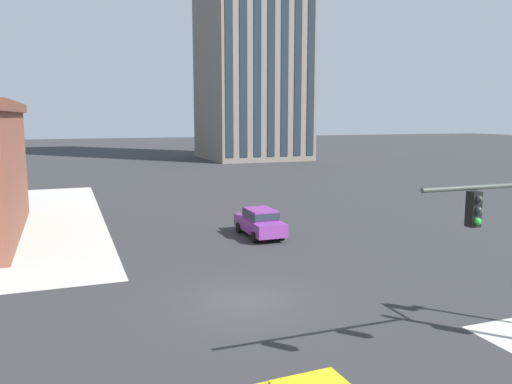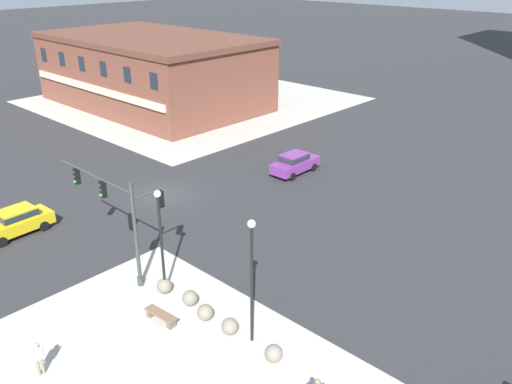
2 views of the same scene
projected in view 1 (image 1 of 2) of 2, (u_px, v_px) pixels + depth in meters
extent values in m
plane|color=#2D2D30|center=(246.00, 300.00, 20.04)|extent=(320.00, 320.00, 0.00)
cube|color=black|center=(474.00, 209.00, 12.91)|extent=(0.28, 0.28, 0.90)
sphere|color=#282828|center=(479.00, 199.00, 12.72)|extent=(0.18, 0.18, 0.18)
sphere|color=#282828|center=(478.00, 210.00, 12.76)|extent=(0.18, 0.18, 0.18)
sphere|color=green|center=(478.00, 221.00, 12.81)|extent=(0.18, 0.18, 0.18)
cube|color=#7A3389|center=(260.00, 225.00, 30.64)|extent=(1.79, 4.41, 0.76)
cube|color=#7A3389|center=(261.00, 214.00, 30.40)|extent=(1.51, 2.12, 0.60)
cube|color=#232D38|center=(261.00, 214.00, 30.40)|extent=(1.54, 2.21, 0.40)
cylinder|color=black|center=(239.00, 228.00, 31.66)|extent=(0.22, 0.64, 0.64)
cylinder|color=black|center=(264.00, 226.00, 32.25)|extent=(0.22, 0.64, 0.64)
cylinder|color=black|center=(255.00, 237.00, 29.14)|extent=(0.22, 0.64, 0.64)
cylinder|color=black|center=(282.00, 235.00, 29.73)|extent=(0.22, 0.64, 0.64)
cube|color=#70665B|center=(251.00, 16.00, 85.27)|extent=(15.69, 17.71, 47.19)
cube|color=#1E2833|center=(229.00, 2.00, 74.69)|extent=(1.20, 0.10, 45.30)
cube|color=#1E2833|center=(243.00, 3.00, 75.47)|extent=(1.20, 0.10, 45.30)
cube|color=#1E2833|center=(258.00, 4.00, 76.24)|extent=(1.20, 0.10, 45.30)
cube|color=#1E2833|center=(272.00, 5.00, 77.01)|extent=(1.20, 0.10, 45.30)
cube|color=#1E2833|center=(285.00, 6.00, 77.79)|extent=(1.20, 0.10, 45.30)
cube|color=#1E2833|center=(299.00, 7.00, 78.56)|extent=(1.20, 0.10, 45.30)
cube|color=#1E2833|center=(312.00, 8.00, 79.34)|extent=(1.20, 0.10, 45.30)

